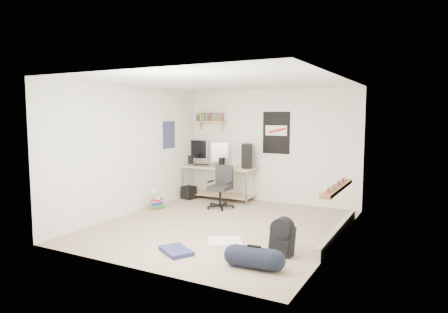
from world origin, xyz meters
The scene contains 26 objects.
floor centered at (0.00, 0.00, -0.01)m, with size 4.00×4.50×0.01m, color gray.
ceiling centered at (0.00, 0.00, 2.50)m, with size 4.00×4.50×0.01m, color white.
back_wall centered at (0.00, 2.25, 1.25)m, with size 4.00×0.01×2.50m, color silver.
left_wall centered at (-2.00, 0.00, 1.25)m, with size 0.01×4.50×2.50m, color silver.
right_wall centered at (2.00, 0.00, 1.25)m, with size 0.01×4.50×2.50m, color silver.
desk centered at (-1.12, 1.98, 0.36)m, with size 1.76×0.77×0.80m, color tan.
monitor_left centered at (-1.69, 2.00, 1.04)m, with size 0.44×0.11×0.48m, color #9A9A9F.
monitor_right centered at (-1.06, 1.87, 1.02)m, with size 0.39×0.10×0.43m, color #ADADB2.
pc_tower centered at (-0.45, 2.00, 1.05)m, with size 0.22×0.47×0.49m, color black.
keyboard centered at (-1.43, 1.66, 0.81)m, with size 0.36×0.13×0.02m, color black.
speaker_left centered at (-1.75, 1.71, 0.90)m, with size 0.10×0.10×0.20m, color black.
speaker_right centered at (-0.90, 1.66, 0.90)m, with size 0.10×0.10×0.19m, color black.
office_chair centered at (-0.67, 1.16, 0.49)m, with size 0.58×0.58×0.89m, color black.
wall_shelf centered at (-1.45, 2.14, 1.78)m, with size 0.80×0.22×0.24m, color tan.
poster_back_wall centered at (0.15, 2.23, 1.55)m, with size 0.62×0.03×0.92m, color black.
poster_left_wall centered at (-1.99, 1.20, 1.50)m, with size 0.02×0.42×0.60m, color navy.
window centered at (1.95, 0.30, 1.45)m, with size 0.10×1.50×1.26m, color brown.
baseboard_heater centered at (1.96, 0.30, 0.09)m, with size 0.08×2.50×0.18m, color #B7B2A8.
backpack centered at (1.44, -0.89, 0.20)m, with size 0.32×0.25×0.42m, color black.
duffel_bag centered at (1.30, -1.53, 0.14)m, with size 0.28×0.28×0.55m, color black.
tshirt centered at (0.51, -0.82, 0.02)m, with size 0.50×0.42×0.04m, color silver.
jeans_a centered at (0.09, -1.53, 0.03)m, with size 0.52×0.33×0.06m, color navy.
jeans_b centered at (1.14, -1.39, 0.03)m, with size 0.43×0.32×0.05m, color navy.
book_stack centered at (-1.75, 0.44, 0.15)m, with size 0.41×0.33×0.28m, color brown.
desk_lamp centered at (-1.73, 0.42, 0.38)m, with size 0.13×0.21×0.21m, color white.
subwoofer centered at (-1.75, 1.62, 0.14)m, with size 0.27×0.27×0.30m, color black.
Camera 1 is at (3.27, -6.03, 1.95)m, focal length 32.00 mm.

